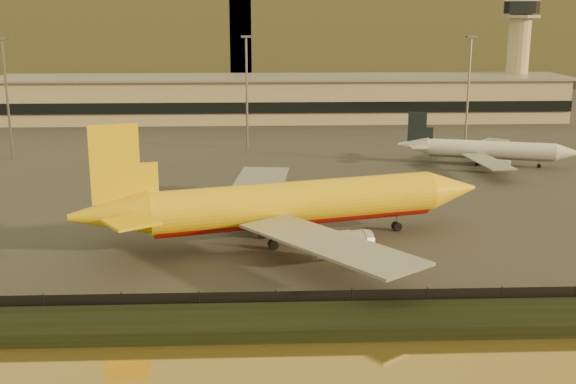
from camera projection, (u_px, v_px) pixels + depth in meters
ground at (322, 269)px, 88.75m from camera, size 900.00×900.00×0.00m
embankment at (337, 321)px, 72.10m from camera, size 320.00×7.00×1.40m
tarmac at (288, 138)px, 180.79m from camera, size 320.00×220.00×0.20m
perimeter_fence at (333, 300)px, 75.83m from camera, size 300.00×0.05×2.20m
terminal_building at (233, 99)px, 208.29m from camera, size 202.00×25.00×12.60m
control_tower at (519, 43)px, 213.38m from camera, size 11.20×11.20×35.50m
apron_light_masts at (360, 82)px, 158.24m from camera, size 152.20×12.20×25.40m
distant_hills at (233, 10)px, 409.74m from camera, size 470.00×160.00×70.00m
dhl_cargo_jet at (289, 205)px, 97.60m from camera, size 56.92×54.52×17.24m
white_narrowbody_jet at (487, 150)px, 147.03m from camera, size 35.73×34.06×10.45m
gse_vehicle_yellow at (381, 193)px, 121.04m from camera, size 4.29×2.23×1.86m
gse_vehicle_white at (198, 197)px, 118.94m from camera, size 4.42×2.47×1.89m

